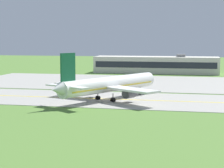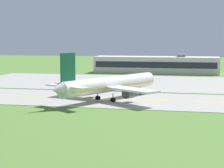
# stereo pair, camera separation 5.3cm
# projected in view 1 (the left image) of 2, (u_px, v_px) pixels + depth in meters

# --- Properties ---
(ground_plane) EXTENTS (500.00, 500.00, 0.00)m
(ground_plane) POSITION_uv_depth(u_px,v_px,m) (106.00, 99.00, 105.88)
(ground_plane) COLOR #517A33
(taxiway_strip) EXTENTS (240.00, 28.00, 0.10)m
(taxiway_strip) POSITION_uv_depth(u_px,v_px,m) (106.00, 99.00, 105.88)
(taxiway_strip) COLOR #9E9B93
(taxiway_strip) RESTS_ON ground
(apron_pad) EXTENTS (140.00, 52.00, 0.10)m
(apron_pad) POSITION_uv_depth(u_px,v_px,m) (159.00, 83.00, 144.55)
(apron_pad) COLOR #9E9B93
(apron_pad) RESTS_ON ground
(taxiway_centreline) EXTENTS (220.00, 0.60, 0.01)m
(taxiway_centreline) POSITION_uv_depth(u_px,v_px,m) (106.00, 99.00, 105.87)
(taxiway_centreline) COLOR yellow
(taxiway_centreline) RESTS_ON taxiway_strip
(airplane_lead) EXTENTS (30.30, 36.49, 12.70)m
(airplane_lead) POSITION_uv_depth(u_px,v_px,m) (109.00, 85.00, 103.71)
(airplane_lead) COLOR white
(airplane_lead) RESTS_ON ground
(service_truck_baggage) EXTENTS (2.76, 6.55, 2.59)m
(service_truck_baggage) POSITION_uv_depth(u_px,v_px,m) (139.00, 81.00, 139.96)
(service_truck_baggage) COLOR silver
(service_truck_baggage) RESTS_ON ground
(terminal_building) EXTENTS (56.83, 12.85, 8.86)m
(terminal_building) POSITION_uv_depth(u_px,v_px,m) (156.00, 65.00, 185.27)
(terminal_building) COLOR beige
(terminal_building) RESTS_ON ground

